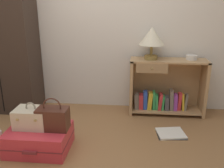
# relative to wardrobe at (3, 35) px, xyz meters

# --- Properties ---
(ground_plane) EXTENTS (9.00, 9.00, 0.00)m
(ground_plane) POSITION_rel_wardrobe_xyz_m (1.22, -1.20, -1.05)
(ground_plane) COLOR olive
(back_wall) EXTENTS (6.40, 0.10, 2.60)m
(back_wall) POSITION_rel_wardrobe_xyz_m (1.22, 0.30, 0.25)
(back_wall) COLOR silver
(back_wall) RESTS_ON ground_plane
(wardrobe) EXTENTS (0.82, 0.47, 2.09)m
(wardrobe) POSITION_rel_wardrobe_xyz_m (0.00, 0.00, 0.00)
(wardrobe) COLOR #33261E
(wardrobe) RESTS_ON ground_plane
(bookshelf) EXTENTS (0.99, 0.34, 0.75)m
(bookshelf) POSITION_rel_wardrobe_xyz_m (2.15, 0.06, -0.71)
(bookshelf) COLOR tan
(bookshelf) RESTS_ON ground_plane
(table_lamp) EXTENTS (0.33, 0.33, 0.41)m
(table_lamp) POSITION_rel_wardrobe_xyz_m (1.95, 0.06, -0.01)
(table_lamp) COLOR olive
(table_lamp) RESTS_ON bookshelf
(bowl) EXTENTS (0.14, 0.14, 0.06)m
(bowl) POSITION_rel_wardrobe_xyz_m (2.47, 0.08, -0.27)
(bowl) COLOR silver
(bowl) RESTS_ON bookshelf
(suitcase_large) EXTENTS (0.62, 0.50, 0.24)m
(suitcase_large) POSITION_rel_wardrobe_xyz_m (0.79, -0.99, -0.93)
(suitcase_large) COLOR #D1333D
(suitcase_large) RESTS_ON ground_plane
(train_case) EXTENTS (0.33, 0.25, 0.27)m
(train_case) POSITION_rel_wardrobe_xyz_m (0.71, -0.95, -0.71)
(train_case) COLOR beige
(train_case) RESTS_ON suitcase_large
(handbag) EXTENTS (0.31, 0.18, 0.33)m
(handbag) POSITION_rel_wardrobe_xyz_m (0.95, -0.97, -0.69)
(handbag) COLOR #472319
(handbag) RESTS_ON suitcase_large
(bottle) EXTENTS (0.06, 0.06, 0.21)m
(bottle) POSITION_rel_wardrobe_xyz_m (0.36, -0.99, -0.95)
(bottle) COLOR white
(bottle) RESTS_ON ground_plane
(open_book_on_floor) EXTENTS (0.35, 0.32, 0.02)m
(open_book_on_floor) POSITION_rel_wardrobe_xyz_m (2.18, -0.54, -1.04)
(open_book_on_floor) COLOR white
(open_book_on_floor) RESTS_ON ground_plane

